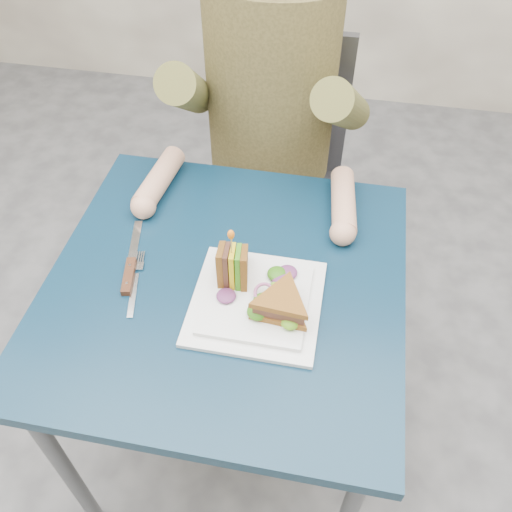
% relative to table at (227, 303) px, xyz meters
% --- Properties ---
extents(ground, '(4.00, 4.00, 0.00)m').
position_rel_table_xyz_m(ground, '(0.00, 0.00, -0.65)').
color(ground, '#565658').
rests_on(ground, ground).
extents(table, '(0.75, 0.75, 0.73)m').
position_rel_table_xyz_m(table, '(0.00, 0.00, 0.00)').
color(table, '#081E30').
rests_on(table, ground).
extents(chair, '(0.42, 0.40, 0.93)m').
position_rel_table_xyz_m(chair, '(0.00, 0.65, -0.11)').
color(chair, '#47474C').
rests_on(chair, ground).
extents(diner, '(0.54, 0.59, 0.74)m').
position_rel_table_xyz_m(diner, '(-0.00, 0.54, 0.26)').
color(diner, '#4B4322').
rests_on(diner, chair).
extents(plate, '(0.26, 0.26, 0.02)m').
position_rel_table_xyz_m(plate, '(0.08, -0.05, 0.09)').
color(plate, white).
rests_on(plate, table).
extents(sandwich_flat, '(0.14, 0.14, 0.05)m').
position_rel_table_xyz_m(sandwich_flat, '(0.13, -0.08, 0.12)').
color(sandwich_flat, brown).
rests_on(sandwich_flat, plate).
extents(sandwich_upright, '(0.09, 0.14, 0.14)m').
position_rel_table_xyz_m(sandwich_upright, '(0.02, -0.01, 0.13)').
color(sandwich_upright, brown).
rests_on(sandwich_upright, plate).
extents(fork, '(0.05, 0.18, 0.01)m').
position_rel_table_xyz_m(fork, '(-0.18, -0.05, 0.08)').
color(fork, silver).
rests_on(fork, table).
extents(knife, '(0.07, 0.22, 0.02)m').
position_rel_table_xyz_m(knife, '(-0.21, -0.01, 0.09)').
color(knife, silver).
rests_on(knife, table).
extents(toothpick, '(0.01, 0.01, 0.06)m').
position_rel_table_xyz_m(toothpick, '(0.02, -0.01, 0.20)').
color(toothpick, tan).
rests_on(toothpick, sandwich_upright).
extents(toothpick_frill, '(0.01, 0.01, 0.02)m').
position_rel_table_xyz_m(toothpick_frill, '(0.02, -0.01, 0.23)').
color(toothpick_frill, orange).
rests_on(toothpick_frill, sandwich_upright).
extents(lettuce_spill, '(0.15, 0.13, 0.02)m').
position_rel_table_xyz_m(lettuce_spill, '(0.08, -0.04, 0.11)').
color(lettuce_spill, '#337A14').
rests_on(lettuce_spill, plate).
extents(onion_ring, '(0.04, 0.04, 0.02)m').
position_rel_table_xyz_m(onion_ring, '(0.09, -0.05, 0.11)').
color(onion_ring, '#9E4C7A').
rests_on(onion_ring, plate).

